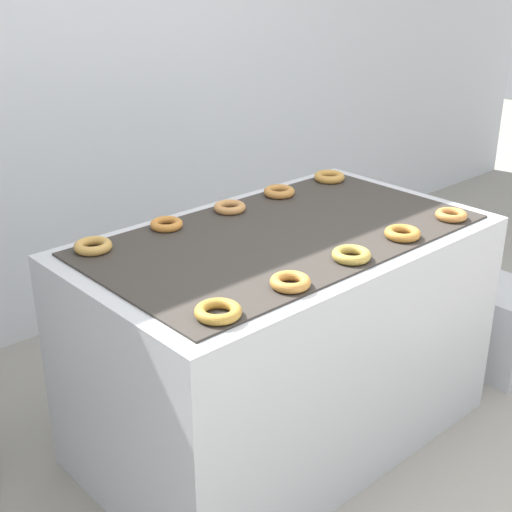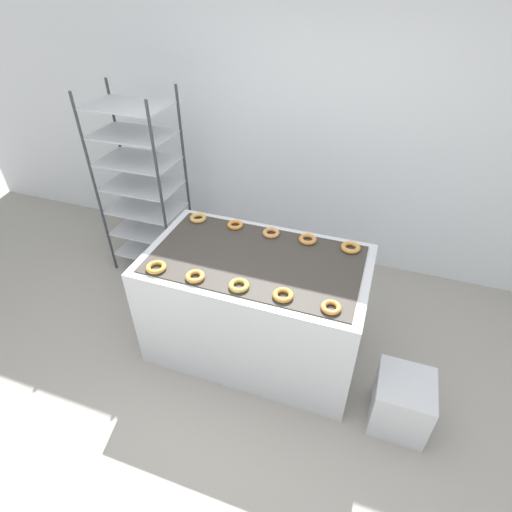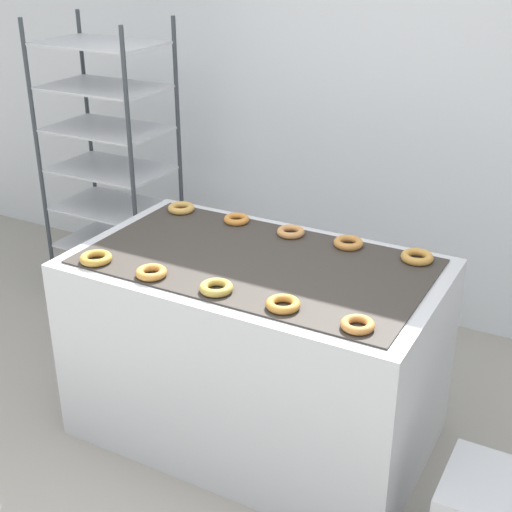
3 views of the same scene
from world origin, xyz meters
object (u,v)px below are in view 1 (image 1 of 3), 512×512
at_px(donut_near_center, 351,255).
at_px(donut_far_right, 279,192).
at_px(donut_near_rightmost, 451,215).
at_px(donut_far_left, 167,224).
at_px(fryer_machine, 282,339).
at_px(donut_near_left, 290,282).
at_px(donut_near_right, 403,233).
at_px(donut_near_leftmost, 218,311).
at_px(donut_far_rightmost, 329,177).
at_px(donut_far_center, 230,207).
at_px(donut_far_leftmost, 93,246).
at_px(glaze_bin, 498,327).

xyz_separation_m(donut_near_center, donut_far_right, (0.29, 0.64, -0.00)).
relative_size(donut_near_center, donut_near_rightmost, 1.08).
height_order(donut_far_left, donut_far_right, donut_far_right).
xyz_separation_m(fryer_machine, donut_near_left, (-0.29, -0.33, 0.45)).
height_order(donut_near_left, donut_near_right, same).
relative_size(donut_near_left, donut_near_center, 0.97).
bearing_deg(donut_near_leftmost, donut_far_rightmost, 28.96).
relative_size(donut_near_rightmost, donut_far_left, 1.00).
distance_m(fryer_machine, donut_far_center, 0.55).
height_order(donut_near_right, donut_far_leftmost, same).
bearing_deg(donut_far_rightmost, glaze_bin, -50.29).
relative_size(fryer_machine, donut_near_rightmost, 12.79).
height_order(fryer_machine, donut_far_rightmost, donut_far_rightmost).
relative_size(donut_far_leftmost, donut_far_left, 1.08).
relative_size(donut_far_center, donut_far_rightmost, 0.93).
bearing_deg(donut_far_center, donut_far_left, 176.94).
height_order(fryer_machine, donut_far_right, donut_far_right).
bearing_deg(glaze_bin, donut_far_leftmost, 159.72).
xyz_separation_m(fryer_machine, donut_near_leftmost, (-0.58, -0.33, 0.45)).
xyz_separation_m(glaze_bin, donut_far_right, (-0.82, 0.62, 0.69)).
xyz_separation_m(donut_far_leftmost, donut_far_rightmost, (1.18, -0.00, 0.00)).
bearing_deg(donut_near_rightmost, fryer_machine, 150.85).
xyz_separation_m(glaze_bin, donut_near_center, (-1.11, -0.01, 0.69)).
relative_size(donut_near_leftmost, donut_near_center, 1.03).
relative_size(donut_near_leftmost, donut_near_right, 1.05).
bearing_deg(donut_far_left, glaze_bin, -24.48).
relative_size(donut_far_leftmost, donut_far_rightmost, 0.96).
relative_size(donut_near_left, donut_far_leftmost, 0.97).
relative_size(fryer_machine, donut_near_left, 12.24).
relative_size(fryer_machine, donut_near_right, 12.00).
bearing_deg(donut_near_right, glaze_bin, 0.47).
bearing_deg(glaze_bin, donut_far_center, 150.68).
distance_m(donut_near_left, donut_far_left, 0.65).
xyz_separation_m(donut_near_left, donut_far_rightmost, (0.88, 0.65, 0.00)).
bearing_deg(donut_far_right, donut_far_leftmost, 179.77).
bearing_deg(donut_far_leftmost, donut_near_rightmost, -28.87).
distance_m(donut_far_leftmost, donut_far_center, 0.60).
bearing_deg(fryer_machine, donut_far_leftmost, 151.39).
distance_m(glaze_bin, donut_far_left, 1.67).
bearing_deg(donut_near_rightmost, donut_far_left, 142.90).
distance_m(donut_near_leftmost, donut_near_right, 0.86).
bearing_deg(donut_near_right, donut_near_center, -179.00).
height_order(glaze_bin, donut_far_rightmost, donut_far_rightmost).
height_order(donut_far_left, donut_far_center, same).
bearing_deg(donut_far_leftmost, donut_near_center, -47.43).
bearing_deg(donut_near_right, fryer_machine, 132.03).
xyz_separation_m(donut_near_leftmost, donut_far_leftmost, (-0.01, 0.65, 0.00)).
bearing_deg(fryer_machine, donut_far_rightmost, 28.34).
relative_size(donut_near_leftmost, donut_far_rightmost, 0.99).
distance_m(donut_near_center, donut_far_leftmost, 0.87).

